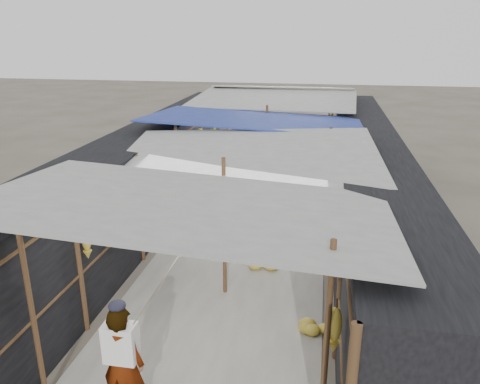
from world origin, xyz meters
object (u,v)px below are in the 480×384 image
Objects in this scene: black_basin at (322,194)px; vendor_seated at (323,168)px; vendor_elderly at (123,362)px; crate_near at (260,237)px; shopper_blue at (233,163)px.

vendor_seated is at bearing 90.00° from black_basin.
vendor_seated is (2.32, 10.51, -0.40)m from vendor_elderly.
crate_near is 0.33× the size of vendor_elderly.
shopper_blue is (-1.36, 3.69, 0.69)m from crate_near.
crate_near is 5.36m from vendor_seated.
shopper_blue reaches higher than black_basin.
vendor_seated reaches higher than black_basin.
crate_near is at bearing -57.18° from shopper_blue.
vendor_seated is (2.71, 1.49, -0.45)m from shopper_blue.
crate_near is at bearing -93.60° from vendor_elderly.
vendor_elderly is (-0.97, -5.33, 0.63)m from crate_near.
crate_near is 0.30× the size of shopper_blue.
crate_near is 0.66× the size of vendor_seated.
vendor_seated is at bearing -95.74° from vendor_elderly.
crate_near is 0.76× the size of black_basin.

